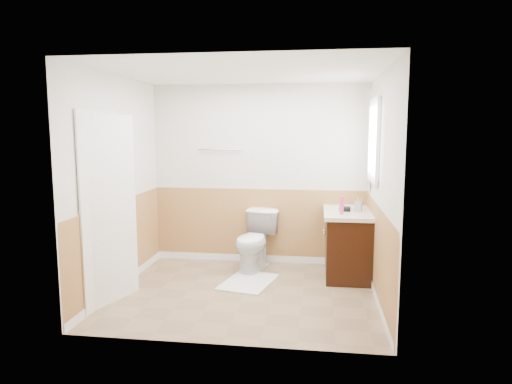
# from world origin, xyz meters

# --- Properties ---
(floor) EXTENTS (3.00, 3.00, 0.00)m
(floor) POSITION_xyz_m (0.00, 0.00, 0.00)
(floor) COLOR #8C7051
(floor) RESTS_ON ground
(ceiling) EXTENTS (3.00, 3.00, 0.00)m
(ceiling) POSITION_xyz_m (0.00, 0.00, 2.50)
(ceiling) COLOR white
(ceiling) RESTS_ON floor
(wall_back) EXTENTS (3.00, 0.00, 3.00)m
(wall_back) POSITION_xyz_m (0.00, 1.30, 1.25)
(wall_back) COLOR silver
(wall_back) RESTS_ON floor
(wall_front) EXTENTS (3.00, 0.00, 3.00)m
(wall_front) POSITION_xyz_m (0.00, -1.30, 1.25)
(wall_front) COLOR silver
(wall_front) RESTS_ON floor
(wall_left) EXTENTS (0.00, 3.00, 3.00)m
(wall_left) POSITION_xyz_m (-1.50, 0.00, 1.25)
(wall_left) COLOR silver
(wall_left) RESTS_ON floor
(wall_right) EXTENTS (0.00, 3.00, 3.00)m
(wall_right) POSITION_xyz_m (1.50, 0.00, 1.25)
(wall_right) COLOR silver
(wall_right) RESTS_ON floor
(wainscot_back) EXTENTS (3.00, 0.00, 3.00)m
(wainscot_back) POSITION_xyz_m (0.00, 1.29, 0.50)
(wainscot_back) COLOR tan
(wainscot_back) RESTS_ON floor
(wainscot_front) EXTENTS (3.00, 0.00, 3.00)m
(wainscot_front) POSITION_xyz_m (0.00, -1.29, 0.50)
(wainscot_front) COLOR tan
(wainscot_front) RESTS_ON floor
(wainscot_left) EXTENTS (0.00, 2.60, 2.60)m
(wainscot_left) POSITION_xyz_m (-1.49, 0.00, 0.50)
(wainscot_left) COLOR tan
(wainscot_left) RESTS_ON floor
(wainscot_right) EXTENTS (0.00, 2.60, 2.60)m
(wainscot_right) POSITION_xyz_m (1.49, 0.00, 0.50)
(wainscot_right) COLOR tan
(wainscot_right) RESTS_ON floor
(toilet) EXTENTS (0.61, 0.86, 0.79)m
(toilet) POSITION_xyz_m (-0.01, 0.91, 0.40)
(toilet) COLOR white
(toilet) RESTS_ON floor
(bath_mat) EXTENTS (0.72, 0.91, 0.02)m
(bath_mat) POSITION_xyz_m (-0.01, 0.36, 0.01)
(bath_mat) COLOR white
(bath_mat) RESTS_ON floor
(vanity_cabinet) EXTENTS (0.55, 1.10, 0.80)m
(vanity_cabinet) POSITION_xyz_m (1.21, 0.89, 0.40)
(vanity_cabinet) COLOR black
(vanity_cabinet) RESTS_ON floor
(vanity_knob_left) EXTENTS (0.03, 0.03, 0.03)m
(vanity_knob_left) POSITION_xyz_m (0.91, 0.79, 0.55)
(vanity_knob_left) COLOR silver
(vanity_knob_left) RESTS_ON vanity_cabinet
(vanity_knob_right) EXTENTS (0.03, 0.03, 0.03)m
(vanity_knob_right) POSITION_xyz_m (0.91, 0.99, 0.55)
(vanity_knob_right) COLOR silver
(vanity_knob_right) RESTS_ON vanity_cabinet
(countertop) EXTENTS (0.60, 1.15, 0.05)m
(countertop) POSITION_xyz_m (1.20, 0.89, 0.83)
(countertop) COLOR silver
(countertop) RESTS_ON vanity_cabinet
(sink_basin) EXTENTS (0.36, 0.36, 0.02)m
(sink_basin) POSITION_xyz_m (1.21, 1.04, 0.86)
(sink_basin) COLOR silver
(sink_basin) RESTS_ON countertop
(faucet) EXTENTS (0.02, 0.02, 0.14)m
(faucet) POSITION_xyz_m (1.39, 1.04, 0.92)
(faucet) COLOR silver
(faucet) RESTS_ON countertop
(lotion_bottle) EXTENTS (0.05, 0.05, 0.22)m
(lotion_bottle) POSITION_xyz_m (1.11, 0.55, 0.96)
(lotion_bottle) COLOR #CE3571
(lotion_bottle) RESTS_ON countertop
(soap_dispenser) EXTENTS (0.10, 0.10, 0.18)m
(soap_dispenser) POSITION_xyz_m (1.33, 0.82, 0.94)
(soap_dispenser) COLOR #8A949C
(soap_dispenser) RESTS_ON countertop
(hair_dryer_body) EXTENTS (0.14, 0.07, 0.07)m
(hair_dryer_body) POSITION_xyz_m (1.16, 0.76, 0.89)
(hair_dryer_body) COLOR black
(hair_dryer_body) RESTS_ON countertop
(hair_dryer_handle) EXTENTS (0.03, 0.03, 0.07)m
(hair_dryer_handle) POSITION_xyz_m (1.13, 0.80, 0.86)
(hair_dryer_handle) COLOR black
(hair_dryer_handle) RESTS_ON countertop
(mirror_panel) EXTENTS (0.02, 0.35, 0.90)m
(mirror_panel) POSITION_xyz_m (1.48, 1.10, 1.55)
(mirror_panel) COLOR silver
(mirror_panel) RESTS_ON wall_right
(window_frame) EXTENTS (0.04, 0.80, 1.00)m
(window_frame) POSITION_xyz_m (1.47, 0.59, 1.75)
(window_frame) COLOR white
(window_frame) RESTS_ON wall_right
(window_glass) EXTENTS (0.01, 0.70, 0.90)m
(window_glass) POSITION_xyz_m (1.49, 0.59, 1.75)
(window_glass) COLOR white
(window_glass) RESTS_ON wall_right
(door) EXTENTS (0.29, 0.78, 2.04)m
(door) POSITION_xyz_m (-1.40, -0.45, 1.02)
(door) COLOR white
(door) RESTS_ON wall_left
(door_frame) EXTENTS (0.02, 0.92, 2.10)m
(door_frame) POSITION_xyz_m (-1.48, -0.45, 1.03)
(door_frame) COLOR white
(door_frame) RESTS_ON wall_left
(door_knob) EXTENTS (0.06, 0.06, 0.06)m
(door_knob) POSITION_xyz_m (-1.34, -0.12, 0.95)
(door_knob) COLOR silver
(door_knob) RESTS_ON door
(towel_bar) EXTENTS (0.62, 0.02, 0.02)m
(towel_bar) POSITION_xyz_m (-0.55, 1.25, 1.60)
(towel_bar) COLOR silver
(towel_bar) RESTS_ON wall_back
(tp_holder_bar) EXTENTS (0.14, 0.02, 0.02)m
(tp_holder_bar) POSITION_xyz_m (-0.10, 1.23, 0.70)
(tp_holder_bar) COLOR silver
(tp_holder_bar) RESTS_ON wall_back
(tp_roll) EXTENTS (0.10, 0.11, 0.11)m
(tp_roll) POSITION_xyz_m (-0.10, 1.23, 0.70)
(tp_roll) COLOR white
(tp_roll) RESTS_ON tp_holder_bar
(tp_sheet) EXTENTS (0.10, 0.01, 0.16)m
(tp_sheet) POSITION_xyz_m (-0.10, 1.23, 0.59)
(tp_sheet) COLOR white
(tp_sheet) RESTS_ON tp_roll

